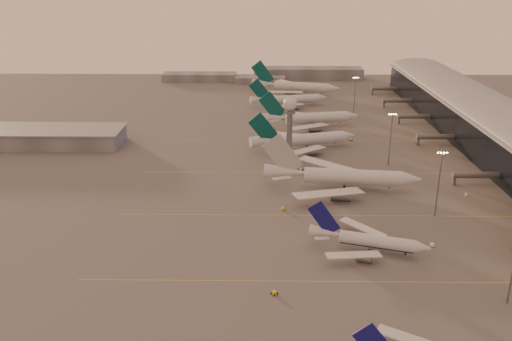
{
  "coord_description": "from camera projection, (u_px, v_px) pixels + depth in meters",
  "views": [
    {
      "loc": [
        -7.16,
        -124.38,
        82.3
      ],
      "look_at": [
        -10.05,
        78.3,
        8.76
      ],
      "focal_mm": 38.0,
      "sensor_mm": 36.0,
      "label": 1
    }
  ],
  "objects": [
    {
      "name": "greentail_d",
      "position": [
        295.0,
        89.0,
        393.49
      ],
      "size": [
        63.79,
        50.86,
        23.68
      ],
      "color": "silver",
      "rests_on": "ground"
    },
    {
      "name": "widebody_white",
      "position": [
        342.0,
        180.0,
        219.29
      ],
      "size": [
        63.86,
        50.9,
        22.5
      ],
      "color": "silver",
      "rests_on": "ground"
    },
    {
      "name": "narrowbody_mid",
      "position": [
        368.0,
        242.0,
        170.18
      ],
      "size": [
        37.57,
        29.52,
        15.13
      ],
      "color": "silver",
      "rests_on": "ground"
    },
    {
      "name": "greentail_c",
      "position": [
        289.0,
        101.0,
        357.71
      ],
      "size": [
        52.71,
        42.09,
        19.45
      ],
      "color": "silver",
      "rests_on": "ground"
    },
    {
      "name": "gsv_truck_c",
      "position": [
        283.0,
        207.0,
        200.75
      ],
      "size": [
        4.92,
        5.99,
        2.34
      ],
      "color": "yellow",
      "rests_on": "ground"
    },
    {
      "name": "mast_c",
      "position": [
        391.0,
        137.0,
        242.92
      ],
      "size": [
        3.6,
        0.56,
        25.0
      ],
      "color": "#5C5E64",
      "rests_on": "ground"
    },
    {
      "name": "greentail_a",
      "position": [
        304.0,
        142.0,
        270.1
      ],
      "size": [
        54.59,
        43.47,
        20.37
      ],
      "color": "silver",
      "rests_on": "ground"
    },
    {
      "name": "taxiway_markings",
      "position": [
        365.0,
        214.0,
        197.12
      ],
      "size": [
        180.0,
        185.25,
        0.02
      ],
      "color": "gold",
      "rests_on": "ground"
    },
    {
      "name": "gsv_tug_mid",
      "position": [
        274.0,
        293.0,
        147.61
      ],
      "size": [
        3.74,
        3.8,
        0.95
      ],
      "color": "yellow",
      "rests_on": "ground"
    },
    {
      "name": "hangar",
      "position": [
        43.0,
        136.0,
        276.61
      ],
      "size": [
        82.0,
        27.0,
        8.5
      ],
      "color": "slate",
      "rests_on": "ground"
    },
    {
      "name": "distant_horizon",
      "position": [
        275.0,
        75.0,
        449.14
      ],
      "size": [
        165.0,
        37.5,
        9.0
      ],
      "color": "slate",
      "rests_on": "ground"
    },
    {
      "name": "radar_tower",
      "position": [
        290.0,
        115.0,
        250.47
      ],
      "size": [
        6.4,
        6.4,
        31.1
      ],
      "color": "#5C5E64",
      "rests_on": "ground"
    },
    {
      "name": "gsv_tug_far",
      "position": [
        301.0,
        170.0,
        240.89
      ],
      "size": [
        3.09,
        4.14,
        1.06
      ],
      "color": "white",
      "rests_on": "ground"
    },
    {
      "name": "gsv_tug_hangar",
      "position": [
        351.0,
        140.0,
        284.2
      ],
      "size": [
        4.08,
        3.46,
        1.0
      ],
      "color": "yellow",
      "rests_on": "ground"
    },
    {
      "name": "gsv_truck_b",
      "position": [
        434.0,
        243.0,
        173.46
      ],
      "size": [
        5.85,
        2.47,
        2.31
      ],
      "color": "white",
      "rests_on": "ground"
    },
    {
      "name": "greentail_b",
      "position": [
        310.0,
        120.0,
        309.98
      ],
      "size": [
        58.54,
        46.91,
        21.39
      ],
      "color": "silver",
      "rests_on": "ground"
    },
    {
      "name": "gsv_catering_b",
      "position": [
        467.0,
        191.0,
        212.92
      ],
      "size": [
        5.28,
        3.92,
        3.97
      ],
      "color": "white",
      "rests_on": "ground"
    },
    {
      "name": "mast_d",
      "position": [
        355.0,
        95.0,
        327.55
      ],
      "size": [
        3.6,
        0.56,
        25.0
      ],
      "color": "#5C5E64",
      "rests_on": "ground"
    },
    {
      "name": "ground",
      "position": [
        289.0,
        301.0,
        144.88
      ],
      "size": [
        700.0,
        700.0,
        0.0
      ],
      "primitive_type": "plane",
      "color": "#524F50",
      "rests_on": "ground"
    },
    {
      "name": "mast_b",
      "position": [
        439.0,
        181.0,
        191.16
      ],
      "size": [
        3.6,
        0.56,
        25.0
      ],
      "color": "#5C5E64",
      "rests_on": "ground"
    }
  ]
}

